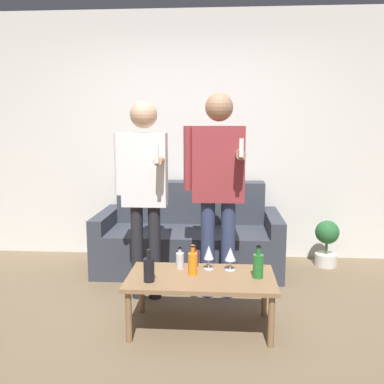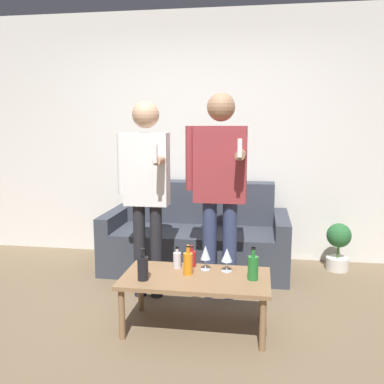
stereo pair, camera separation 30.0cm
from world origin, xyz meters
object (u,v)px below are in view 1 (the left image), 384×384
bottle_orange (194,258)px  person_standing_right (218,179)px  coffee_table (201,282)px  person_standing_left (144,182)px  couch (189,238)px

bottle_orange → person_standing_right: size_ratio=0.10×
coffee_table → bottle_orange: size_ratio=6.35×
bottle_orange → person_standing_left: (-0.44, 0.31, 0.55)m
couch → person_standing_right: bearing=-67.8°
couch → person_standing_left: 1.12m
person_standing_right → couch: bearing=112.2°
couch → person_standing_right: (0.30, -0.74, 0.72)m
coffee_table → bottle_orange: bearing=106.8°
person_standing_left → person_standing_right: person_standing_right is taller
couch → person_standing_left: person_standing_left is taller
bottle_orange → person_standing_left: 0.77m
couch → coffee_table: size_ratio=1.74×
person_standing_right → bottle_orange: bearing=-113.6°
bottle_orange → person_standing_right: (0.17, 0.40, 0.56)m
couch → bottle_orange: bearing=-83.6°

